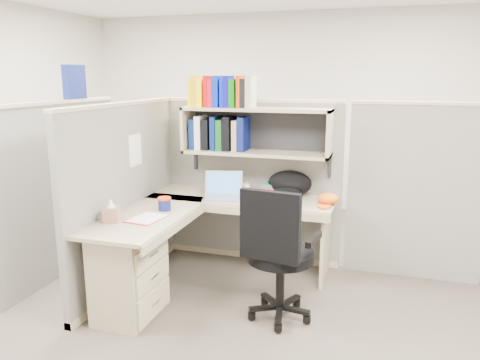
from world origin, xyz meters
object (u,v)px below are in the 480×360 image
(backpack, at_px, (289,184))
(snack_canister, at_px, (164,204))
(task_chair, at_px, (278,275))
(desk, at_px, (163,253))
(laptop, at_px, (223,186))

(backpack, height_order, snack_canister, backpack)
(backpack, bearing_deg, task_chair, -81.08)
(desk, distance_m, laptop, 0.87)
(backpack, distance_m, snack_canister, 1.19)
(desk, height_order, snack_canister, snack_canister)
(snack_canister, relative_size, task_chair, 0.11)
(snack_canister, bearing_deg, laptop, 54.24)
(laptop, xyz_separation_m, backpack, (0.57, 0.26, -0.00))
(task_chair, bearing_deg, laptop, 133.82)
(task_chair, bearing_deg, snack_canister, 167.19)
(backpack, relative_size, snack_canister, 3.65)
(desk, distance_m, task_chair, 0.96)
(laptop, relative_size, task_chair, 0.33)
(desk, xyz_separation_m, task_chair, (0.96, -0.00, -0.06))
(desk, bearing_deg, backpack, 49.74)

